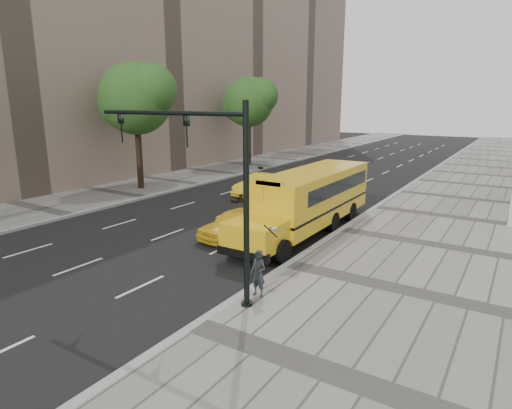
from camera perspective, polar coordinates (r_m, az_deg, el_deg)
The scene contains 12 objects.
ground at distance 24.60m, azimuth -1.86°, elevation -1.45°, with size 140.00×140.00×0.00m, color black.
sidewalk_museum at distance 20.62m, azimuth 27.00°, elevation -5.72°, with size 12.00×140.00×0.15m, color gray.
sidewalk_far at distance 31.95m, azimuth -18.39°, elevation 1.48°, with size 6.00×140.00×0.15m, color gray.
curb_museum at distance 21.88m, azimuth 11.24°, elevation -3.41°, with size 0.30×140.00×0.15m, color gray.
curb_far at distance 29.72m, azimuth -14.71°, elevation 0.87°, with size 0.30×140.00×0.15m, color gray.
tree_b at distance 32.23m, azimuth -15.65°, elevation 13.56°, with size 5.76×5.12×9.17m.
tree_c at distance 43.35m, azimuth -0.88°, elevation 13.59°, with size 5.51×4.90×8.84m.
school_bus at distance 21.62m, azimuth 7.31°, elevation 1.16°, with size 2.96×11.56×3.19m.
taxi_near at distance 20.52m, azimuth -2.83°, elevation -2.52°, with size 1.62×4.02×1.37m, color yellow.
taxi_far at distance 29.76m, azimuth 0.59°, elevation 2.66°, with size 1.59×4.56×1.50m, color yellow.
pedestrian at distance 14.01m, azimuth 0.31°, elevation -9.19°, with size 0.57×0.37×1.56m, color #282C2F.
traffic_signal at distance 13.31m, azimuth -6.37°, elevation 3.71°, with size 6.18×0.36×6.40m.
Camera 1 is at (13.45, -19.60, 6.33)m, focal length 30.00 mm.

